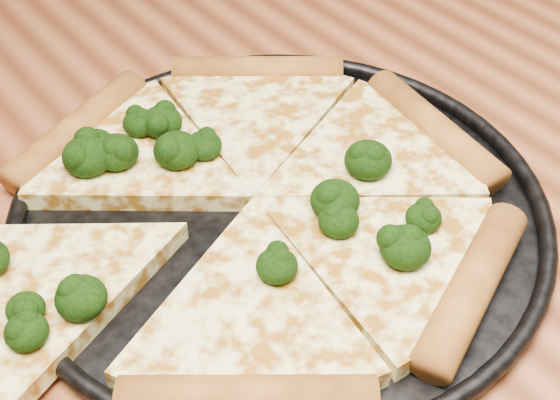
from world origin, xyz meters
TOP-DOWN VIEW (x-y plane):
  - dining_table at (0.00, 0.00)m, footprint 1.20×0.90m
  - pizza_pan at (0.03, -0.04)m, footprint 0.37×0.37m
  - pizza at (0.00, -0.03)m, footprint 0.40×0.37m
  - broccoli_florets at (-0.02, -0.01)m, footprint 0.28×0.24m

SIDE VIEW (x-z plane):
  - dining_table at x=0.00m, z-range 0.28..1.03m
  - pizza_pan at x=0.03m, z-range 0.75..0.77m
  - pizza at x=0.00m, z-range 0.75..0.78m
  - broccoli_florets at x=-0.02m, z-range 0.77..0.79m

